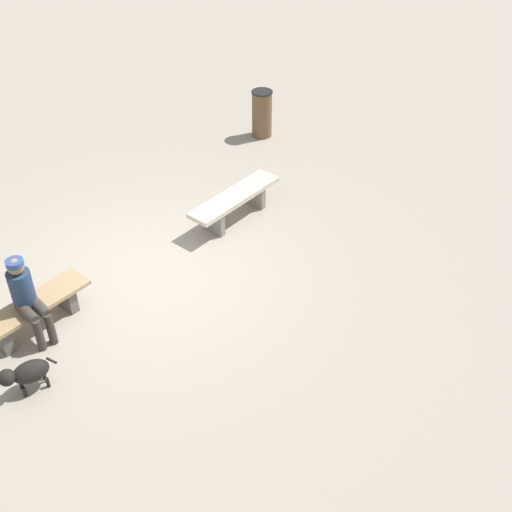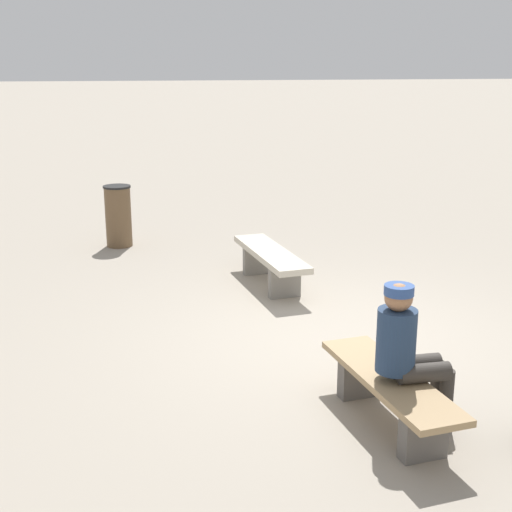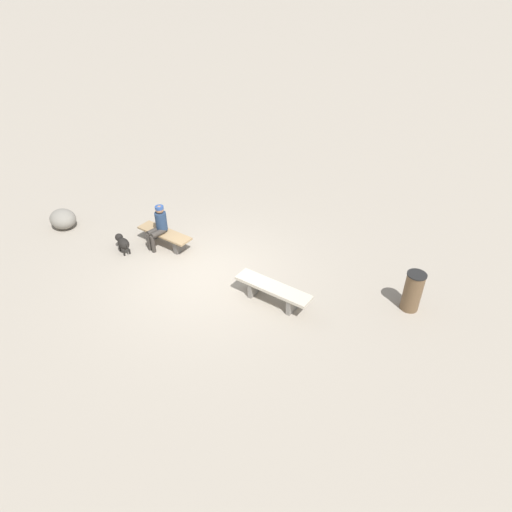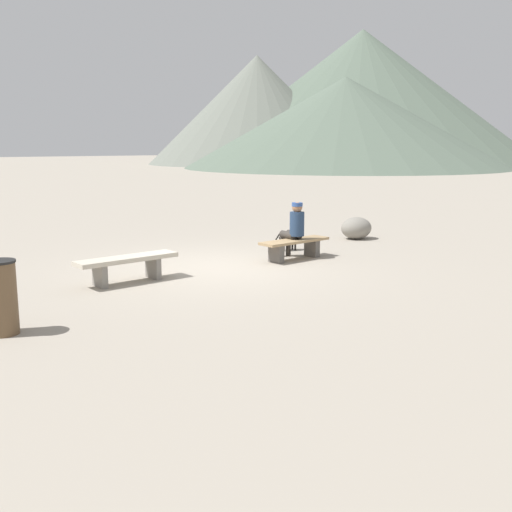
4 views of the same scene
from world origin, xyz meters
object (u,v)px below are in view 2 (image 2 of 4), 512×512
Objects in this scene: bench_left at (270,259)px; trash_bin at (118,216)px; bench_right at (389,391)px; seated_person at (407,347)px.

trash_bin is (-2.45, -1.88, 0.13)m from bench_left.
bench_left is 3.75m from bench_right.
bench_right is 1.75× the size of trash_bin.
bench_right is at bearing -5.06° from bench_left.
trash_bin reaches higher than bench_right.
bench_left is at bearing 174.94° from bench_right.
bench_left is at bearing 37.57° from trash_bin.
bench_right is 6.51m from trash_bin.
trash_bin reaches higher than bench_left.
seated_person is 1.25× the size of trash_bin.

